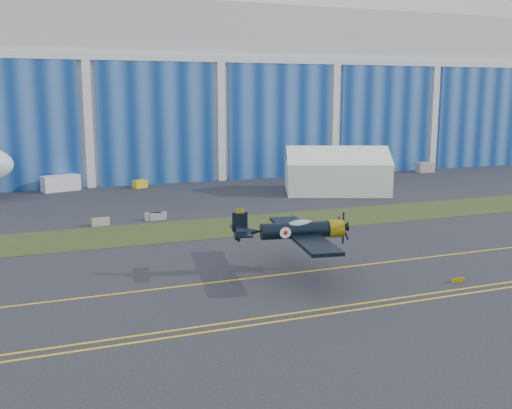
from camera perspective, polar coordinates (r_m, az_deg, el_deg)
name	(u,v)px	position (r m, az deg, el deg)	size (l,w,h in m)	color
ground	(155,270)	(52.10, -9.64, -6.21)	(260.00, 260.00, 0.00)	#2B2C36
grass_median	(128,235)	(65.43, -12.13, -2.83)	(260.00, 10.00, 0.02)	#475128
hangar	(75,93)	(121.15, -16.88, 10.13)	(220.00, 45.70, 30.00)	silver
taxiway_centreline	(168,288)	(47.43, -8.40, -7.85)	(200.00, 0.20, 0.02)	yellow
edge_line_near	(202,333)	(38.79, -5.19, -12.06)	(80.00, 0.20, 0.02)	yellow
edge_line_far	(197,327)	(39.68, -5.60, -11.53)	(80.00, 0.20, 0.02)	yellow
guard_board_right	(458,280)	(50.88, 18.68, -6.84)	(1.20, 0.15, 0.35)	yellow
warbird	(296,230)	(49.31, 3.79, -2.47)	(12.93, 14.82, 3.93)	black
tent	(336,169)	(92.07, 7.66, 3.39)	(18.38, 16.08, 7.13)	white
shipping_container	(61,183)	(97.40, -18.11, 1.95)	(5.59, 2.24, 2.42)	silver
tug	(140,184)	(97.52, -10.99, 1.94)	(2.12, 1.33, 1.24)	gold
gse_box	(425,167)	(119.09, 15.81, 3.43)	(3.18, 1.70, 1.91)	#A89B93
barrier_a	(101,222)	(70.56, -14.59, -1.61)	(2.00, 0.60, 0.90)	gray
barrier_b	(153,216)	(72.34, -9.76, -1.12)	(2.00, 0.60, 0.90)	gray
barrier_c	(158,216)	(72.40, -9.33, -1.10)	(2.00, 0.60, 0.90)	gray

